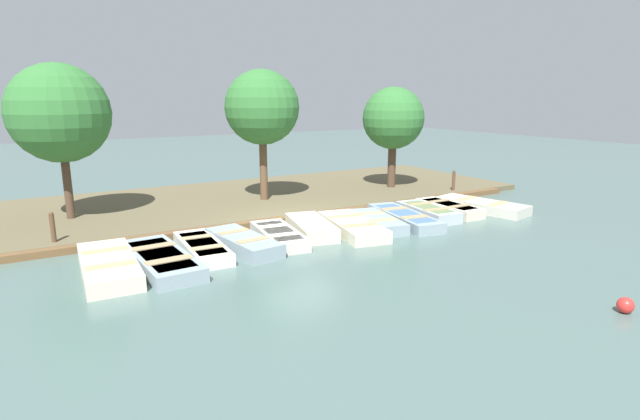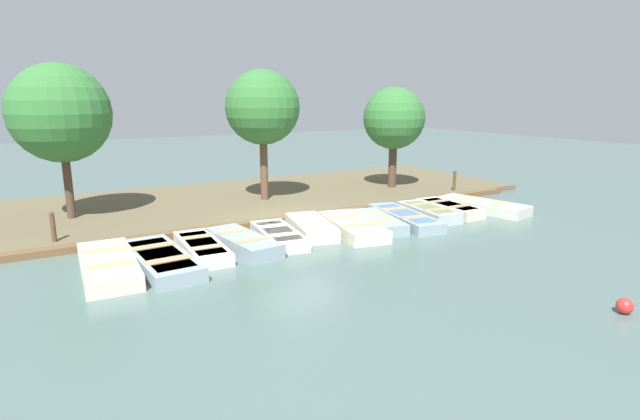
{
  "view_description": "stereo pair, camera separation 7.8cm",
  "coord_description": "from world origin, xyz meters",
  "px_view_note": "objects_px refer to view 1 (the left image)",
  "views": [
    {
      "loc": [
        14.21,
        -7.66,
        4.31
      ],
      "look_at": [
        0.52,
        0.45,
        0.65
      ],
      "focal_mm": 28.0,
      "sensor_mm": 36.0,
      "label": 1
    },
    {
      "loc": [
        14.25,
        -7.59,
        4.31
      ],
      "look_at": [
        0.52,
        0.45,
        0.65
      ],
      "focal_mm": 28.0,
      "sensor_mm": 36.0,
      "label": 2
    }
  ],
  "objects_px": {
    "rowboat_7": "(375,222)",
    "park_tree_far_left": "(59,114)",
    "rowboat_2": "(202,248)",
    "rowboat_8": "(404,217)",
    "rowboat_1": "(161,260)",
    "rowboat_4": "(279,236)",
    "park_tree_left": "(262,108)",
    "mooring_post_near": "(53,230)",
    "buoy": "(625,305)",
    "rowboat_11": "(482,206)",
    "rowboat_10": "(449,208)",
    "rowboat_5": "(311,227)",
    "rowboat_6": "(352,226)",
    "rowboat_9": "(428,212)",
    "park_tree_center": "(393,119)",
    "rowboat_3": "(243,242)",
    "mooring_post_far": "(454,183)",
    "rowboat_0": "(109,265)"
  },
  "relations": [
    {
      "from": "park_tree_center",
      "to": "mooring_post_near",
      "type": "bearing_deg",
      "value": -81.48
    },
    {
      "from": "rowboat_2",
      "to": "rowboat_8",
      "type": "xyz_separation_m",
      "value": [
        0.14,
        7.11,
        0.01
      ]
    },
    {
      "from": "rowboat_7",
      "to": "rowboat_8",
      "type": "bearing_deg",
      "value": 101.39
    },
    {
      "from": "mooring_post_near",
      "to": "park_tree_center",
      "type": "distance_m",
      "value": 14.31
    },
    {
      "from": "rowboat_10",
      "to": "park_tree_left",
      "type": "distance_m",
      "value": 8.12
    },
    {
      "from": "park_tree_center",
      "to": "rowboat_4",
      "type": "bearing_deg",
      "value": -59.7
    },
    {
      "from": "park_tree_far_left",
      "to": "park_tree_center",
      "type": "bearing_deg",
      "value": 86.42
    },
    {
      "from": "rowboat_8",
      "to": "rowboat_3",
      "type": "bearing_deg",
      "value": -79.95
    },
    {
      "from": "rowboat_6",
      "to": "rowboat_0",
      "type": "bearing_deg",
      "value": -78.41
    },
    {
      "from": "rowboat_1",
      "to": "rowboat_9",
      "type": "xyz_separation_m",
      "value": [
        -0.54,
        9.61,
        0.02
      ]
    },
    {
      "from": "mooring_post_far",
      "to": "rowboat_2",
      "type": "bearing_deg",
      "value": -77.97
    },
    {
      "from": "rowboat_5",
      "to": "rowboat_9",
      "type": "xyz_separation_m",
      "value": [
        0.24,
        4.72,
        -0.01
      ]
    },
    {
      "from": "rowboat_2",
      "to": "rowboat_9",
      "type": "xyz_separation_m",
      "value": [
        -0.04,
        8.36,
        0.03
      ]
    },
    {
      "from": "rowboat_11",
      "to": "rowboat_10",
      "type": "bearing_deg",
      "value": -116.25
    },
    {
      "from": "rowboat_6",
      "to": "park_tree_left",
      "type": "relative_size",
      "value": 0.65
    },
    {
      "from": "rowboat_0",
      "to": "park_tree_left",
      "type": "bearing_deg",
      "value": 131.27
    },
    {
      "from": "rowboat_5",
      "to": "park_tree_far_left",
      "type": "xyz_separation_m",
      "value": [
        -5.23,
        -6.48,
        3.51
      ]
    },
    {
      "from": "rowboat_11",
      "to": "buoy",
      "type": "bearing_deg",
      "value": -43.06
    },
    {
      "from": "rowboat_10",
      "to": "buoy",
      "type": "height_order",
      "value": "rowboat_10"
    },
    {
      "from": "rowboat_7",
      "to": "park_tree_far_left",
      "type": "bearing_deg",
      "value": -110.52
    },
    {
      "from": "rowboat_11",
      "to": "park_tree_center",
      "type": "relative_size",
      "value": 0.76
    },
    {
      "from": "rowboat_5",
      "to": "mooring_post_near",
      "type": "height_order",
      "value": "mooring_post_near"
    },
    {
      "from": "rowboat_8",
      "to": "rowboat_1",
      "type": "bearing_deg",
      "value": -78.15
    },
    {
      "from": "rowboat_6",
      "to": "rowboat_8",
      "type": "relative_size",
      "value": 0.94
    },
    {
      "from": "rowboat_10",
      "to": "mooring_post_far",
      "type": "relative_size",
      "value": 2.5
    },
    {
      "from": "rowboat_1",
      "to": "rowboat_5",
      "type": "height_order",
      "value": "rowboat_5"
    },
    {
      "from": "buoy",
      "to": "rowboat_9",
      "type": "bearing_deg",
      "value": 165.09
    },
    {
      "from": "rowboat_1",
      "to": "rowboat_2",
      "type": "height_order",
      "value": "rowboat_1"
    },
    {
      "from": "rowboat_5",
      "to": "rowboat_3",
      "type": "bearing_deg",
      "value": -65.92
    },
    {
      "from": "rowboat_6",
      "to": "rowboat_5",
      "type": "bearing_deg",
      "value": -102.18
    },
    {
      "from": "rowboat_1",
      "to": "park_tree_center",
      "type": "bearing_deg",
      "value": 110.86
    },
    {
      "from": "rowboat_2",
      "to": "rowboat_3",
      "type": "xyz_separation_m",
      "value": [
        0.21,
        1.13,
        0.04
      ]
    },
    {
      "from": "rowboat_4",
      "to": "park_tree_left",
      "type": "bearing_deg",
      "value": 168.27
    },
    {
      "from": "rowboat_3",
      "to": "park_tree_center",
      "type": "distance_m",
      "value": 10.91
    },
    {
      "from": "rowboat_8",
      "to": "rowboat_9",
      "type": "bearing_deg",
      "value": 107.47
    },
    {
      "from": "rowboat_3",
      "to": "mooring_post_far",
      "type": "bearing_deg",
      "value": 97.49
    },
    {
      "from": "mooring_post_near",
      "to": "buoy",
      "type": "relative_size",
      "value": 3.34
    },
    {
      "from": "rowboat_2",
      "to": "rowboat_1",
      "type": "bearing_deg",
      "value": -65.07
    },
    {
      "from": "rowboat_6",
      "to": "buoy",
      "type": "bearing_deg",
      "value": 20.44
    },
    {
      "from": "rowboat_1",
      "to": "rowboat_5",
      "type": "bearing_deg",
      "value": 95.9
    },
    {
      "from": "rowboat_1",
      "to": "rowboat_10",
      "type": "relative_size",
      "value": 1.31
    },
    {
      "from": "rowboat_7",
      "to": "rowboat_10",
      "type": "bearing_deg",
      "value": 106.56
    },
    {
      "from": "rowboat_8",
      "to": "buoy",
      "type": "height_order",
      "value": "rowboat_8"
    },
    {
      "from": "rowboat_3",
      "to": "rowboat_10",
      "type": "distance_m",
      "value": 8.4
    },
    {
      "from": "rowboat_4",
      "to": "park_tree_center",
      "type": "bearing_deg",
      "value": 128.35
    },
    {
      "from": "rowboat_6",
      "to": "rowboat_9",
      "type": "height_order",
      "value": "rowboat_9"
    },
    {
      "from": "rowboat_0",
      "to": "rowboat_10",
      "type": "height_order",
      "value": "rowboat_0"
    },
    {
      "from": "rowboat_11",
      "to": "rowboat_7",
      "type": "bearing_deg",
      "value": -103.21
    },
    {
      "from": "buoy",
      "to": "park_tree_left",
      "type": "height_order",
      "value": "park_tree_left"
    },
    {
      "from": "rowboat_7",
      "to": "rowboat_8",
      "type": "xyz_separation_m",
      "value": [
        0.02,
        1.22,
        -0.0
      ]
    }
  ]
}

